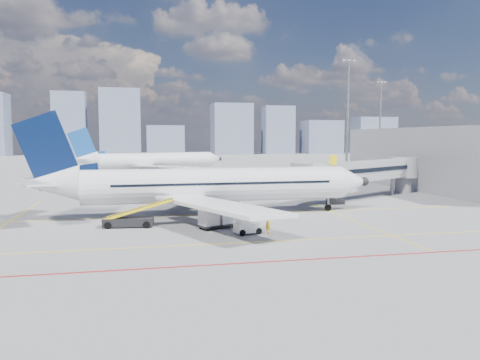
# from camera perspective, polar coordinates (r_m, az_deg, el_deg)

# --- Properties ---
(ground) EXTENTS (420.00, 420.00, 0.00)m
(ground) POSITION_cam_1_polar(r_m,az_deg,el_deg) (43.38, -2.52, -5.98)
(ground) COLOR gray
(ground) RESTS_ON ground
(apron_markings) EXTENTS (90.00, 35.12, 0.01)m
(apron_markings) POSITION_cam_1_polar(r_m,az_deg,el_deg) (39.51, -2.40, -7.08)
(apron_markings) COLOR yellow
(apron_markings) RESTS_ON ground
(jet_bridge) EXTENTS (23.55, 15.78, 6.30)m
(jet_bridge) POSITION_cam_1_polar(r_m,az_deg,el_deg) (66.48, 15.33, 1.00)
(jet_bridge) COLOR #95989D
(jet_bridge) RESTS_ON ground
(terminal_block) EXTENTS (10.00, 42.00, 10.00)m
(terminal_block) POSITION_cam_1_polar(r_m,az_deg,el_deg) (82.68, 22.61, 2.45)
(terminal_block) COLOR #95989D
(terminal_block) RESTS_ON ground
(floodlight_mast_ne) EXTENTS (3.20, 0.61, 25.45)m
(floodlight_mast_ne) POSITION_cam_1_polar(r_m,az_deg,el_deg) (107.03, 12.98, 7.85)
(floodlight_mast_ne) COLOR slate
(floodlight_mast_ne) RESTS_ON ground
(floodlight_mast_far) EXTENTS (3.20, 0.61, 25.45)m
(floodlight_mast_far) POSITION_cam_1_polar(r_m,az_deg,el_deg) (150.42, 16.71, 6.96)
(floodlight_mast_far) COLOR slate
(floodlight_mast_far) RESTS_ON ground
(distant_skyline) EXTENTS (258.11, 15.97, 31.33)m
(distant_skyline) POSITION_cam_1_polar(r_m,az_deg,el_deg) (232.31, -9.10, 5.96)
(distant_skyline) COLOR slate
(distant_skyline) RESTS_ON ground
(main_aircraft) EXTENTS (38.30, 33.37, 11.16)m
(main_aircraft) POSITION_cam_1_polar(r_m,az_deg,el_deg) (50.48, -4.54, -0.71)
(main_aircraft) COLOR silver
(main_aircraft) RESTS_ON ground
(second_aircraft) EXTENTS (34.48, 29.34, 10.59)m
(second_aircraft) POSITION_cam_1_polar(r_m,az_deg,el_deg) (105.87, -10.88, 2.31)
(second_aircraft) COLOR silver
(second_aircraft) RESTS_ON ground
(baggage_tug) EXTENTS (2.45, 1.84, 1.54)m
(baggage_tug) POSITION_cam_1_polar(r_m,az_deg,el_deg) (40.93, 0.77, -5.60)
(baggage_tug) COLOR silver
(baggage_tug) RESTS_ON ground
(cargo_dolly) EXTENTS (3.84, 2.81, 1.93)m
(cargo_dolly) POSITION_cam_1_polar(r_m,az_deg,el_deg) (43.51, -2.79, -4.53)
(cargo_dolly) COLOR black
(cargo_dolly) RESTS_ON ground
(belt_loader) EXTENTS (6.72, 2.25, 2.70)m
(belt_loader) POSITION_cam_1_polar(r_m,az_deg,el_deg) (45.33, -13.25, -4.72)
(belt_loader) COLOR black
(belt_loader) RESTS_ON ground
(ramp_worker) EXTENTS (0.74, 0.85, 1.95)m
(ramp_worker) POSITION_cam_1_polar(r_m,az_deg,el_deg) (41.20, 3.48, -5.19)
(ramp_worker) COLOR yellow
(ramp_worker) RESTS_ON ground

